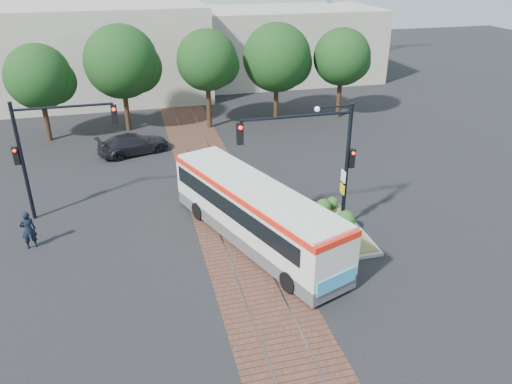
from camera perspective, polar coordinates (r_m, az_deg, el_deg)
ground at (r=23.93m, az=-2.34°, el=-4.70°), size 120.00×120.00×0.00m
trackbed at (r=27.38m, az=-4.14°, el=-0.55°), size 3.60×40.00×0.02m
tree_row at (r=37.70m, az=-6.17°, el=14.56°), size 26.40×5.60×7.67m
warehouses at (r=49.76m, az=-10.47°, el=15.83°), size 40.00×13.00×8.00m
city_bus at (r=22.49m, az=-0.22°, el=-2.13°), size 5.92×10.86×2.88m
traffic_island at (r=24.36m, az=9.28°, el=-3.57°), size 2.20×5.20×1.13m
signal_pole_main at (r=22.46m, az=7.62°, el=4.75°), size 5.49×0.46×6.00m
signal_pole_left at (r=25.88m, az=-23.01°, el=5.07°), size 4.99×0.34×6.00m
officer at (r=24.57m, az=-24.59°, el=-3.95°), size 0.76×0.59×1.83m
parked_car at (r=34.01m, az=-13.83°, el=5.38°), size 5.00×3.20×1.35m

